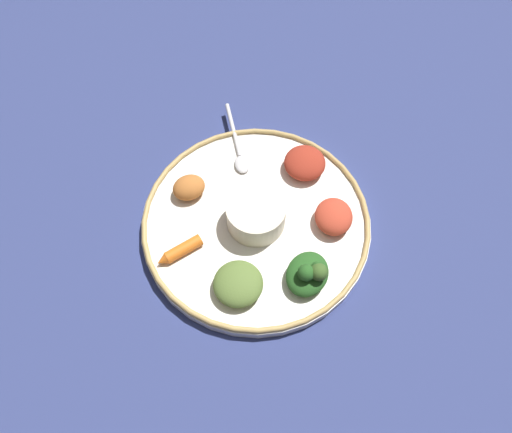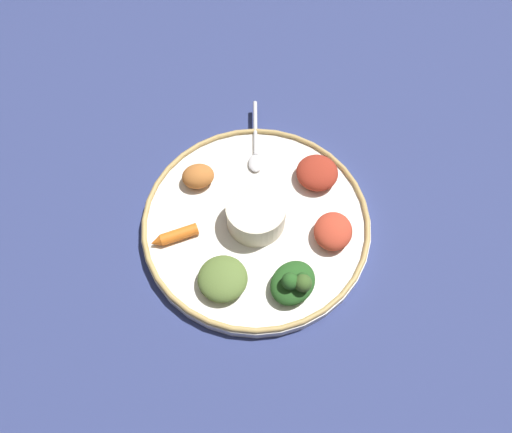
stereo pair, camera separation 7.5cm
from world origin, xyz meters
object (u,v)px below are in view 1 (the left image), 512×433
spoon (238,149)px  greens_pile (309,273)px  center_bowl (256,213)px  carrot_near_spoon (180,251)px

spoon → greens_pile: size_ratio=1.55×
center_bowl → greens_pile: size_ratio=0.99×
greens_pile → carrot_near_spoon: bearing=-136.8°
center_bowl → spoon: (-0.12, 0.05, -0.02)m
spoon → carrot_near_spoon: 0.20m
spoon → greens_pile: (0.24, -0.04, 0.02)m
spoon → carrot_near_spoon: size_ratio=1.94×
center_bowl → spoon: center_bowl is taller
center_bowl → spoon: bearing=157.8°
greens_pile → carrot_near_spoon: (-0.14, -0.13, -0.01)m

